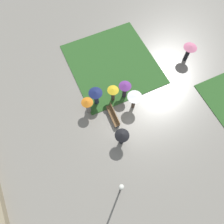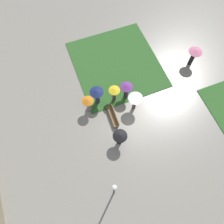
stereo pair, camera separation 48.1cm
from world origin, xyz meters
name	(u,v)px [view 1 (the left image)]	position (x,y,z in m)	size (l,w,h in m)	color
ground_plane	(128,127)	(0.00, 0.00, 0.00)	(90.00, 90.00, 0.00)	gray
lawn_patch_near	(113,64)	(-6.19, 1.52, 0.03)	(8.04, 7.53, 0.06)	#2D5B26
park_bench	(114,115)	(-1.25, -0.68, 0.48)	(1.98, 0.49, 0.90)	brown
lamp_post	(121,189)	(4.18, -2.75, 2.46)	(0.32, 0.32, 3.74)	#2D2D30
crowd_person_white	(135,98)	(-1.50, 1.22, 1.49)	(1.18, 1.18, 1.90)	#47382D
crowd_person_purple	(125,88)	(-2.71, 0.99, 1.36)	(1.01, 1.01, 1.90)	#2D2333
crowd_person_navy	(96,95)	(-3.11, -1.39, 1.32)	(1.11, 1.11, 1.87)	#282D47
crowd_person_orange	(88,104)	(-2.62, -2.30, 1.30)	(0.93, 0.93, 1.90)	slate
crowd_person_black	(122,136)	(0.86, -1.00, 1.33)	(1.07, 1.07, 1.82)	black
crowd_person_yellow	(113,92)	(-2.79, -0.02, 1.27)	(0.92, 0.92, 1.78)	#47382D
lone_walker_far_path	(189,49)	(-3.85, 7.88, 1.38)	(1.18, 1.18, 1.87)	black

